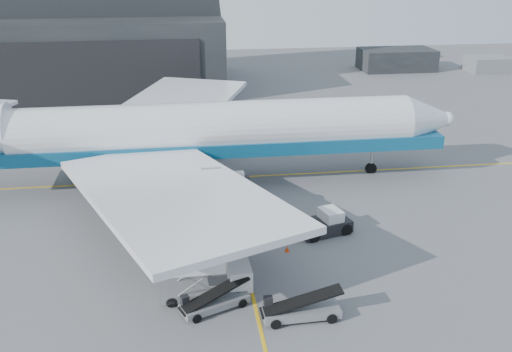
{
  "coord_description": "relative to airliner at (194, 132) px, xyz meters",
  "views": [
    {
      "loc": [
        -4.28,
        -34.83,
        22.23
      ],
      "look_at": [
        1.7,
        8.94,
        4.5
      ],
      "focal_mm": 40.0,
      "sensor_mm": 36.0,
      "label": 1
    }
  ],
  "objects": [
    {
      "name": "ground",
      "position": [
        3.09,
        -19.31,
        -5.34
      ],
      "size": [
        200.0,
        200.0,
        0.0
      ],
      "primitive_type": "plane",
      "color": "#565659",
      "rests_on": "ground"
    },
    {
      "name": "taxi_lines",
      "position": [
        3.09,
        -6.64,
        -5.33
      ],
      "size": [
        80.0,
        42.12,
        0.02
      ],
      "color": "yellow",
      "rests_on": "ground"
    },
    {
      "name": "hangar",
      "position": [
        -18.91,
        45.64,
        4.21
      ],
      "size": [
        50.0,
        28.3,
        28.0
      ],
      "color": "black",
      "rests_on": "ground"
    },
    {
      "name": "distant_bldg_a",
      "position": [
        41.09,
        52.69,
        -5.34
      ],
      "size": [
        14.0,
        8.0,
        4.0
      ],
      "primitive_type": "cube",
      "color": "black",
      "rests_on": "ground"
    },
    {
      "name": "distant_bldg_b",
      "position": [
        58.09,
        48.69,
        -5.34
      ],
      "size": [
        8.0,
        6.0,
        2.8
      ],
      "primitive_type": "cube",
      "color": "gray",
      "rests_on": "ground"
    },
    {
      "name": "airliner",
      "position": [
        0.0,
        0.0,
        0.0
      ],
      "size": [
        54.33,
        52.69,
        19.07
      ],
      "color": "white",
      "rests_on": "ground"
    },
    {
      "name": "catering_truck",
      "position": [
        -0.28,
        -20.62,
        -3.2
      ],
      "size": [
        6.2,
        2.51,
        4.22
      ],
      "rotation": [
        0.0,
        0.0,
        0.03
      ],
      "color": "gray",
      "rests_on": "ground"
    },
    {
      "name": "pushback_tug",
      "position": [
        10.32,
        -12.59,
        -4.57
      ],
      "size": [
        4.88,
        3.6,
        2.03
      ],
      "rotation": [
        0.0,
        0.0,
        0.28
      ],
      "color": "black",
      "rests_on": "ground"
    },
    {
      "name": "belt_loader_a",
      "position": [
        0.35,
        -22.34,
        -4.76
      ],
      "size": [
        4.89,
        3.2,
        1.86
      ],
      "rotation": [
        0.0,
        0.0,
        0.4
      ],
      "color": "gray",
      "rests_on": "ground"
    },
    {
      "name": "belt_loader_b",
      "position": [
        5.78,
        -24.07,
        -4.71
      ],
      "size": [
        5.34,
        1.98,
        2.03
      ],
      "rotation": [
        0.0,
        0.0,
        0.03
      ],
      "color": "gray",
      "rests_on": "ground"
    },
    {
      "name": "traffic_cone",
      "position": [
        6.58,
        -15.4,
        -5.11
      ],
      "size": [
        0.32,
        0.32,
        0.47
      ],
      "color": "#EE3807",
      "rests_on": "ground"
    }
  ]
}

